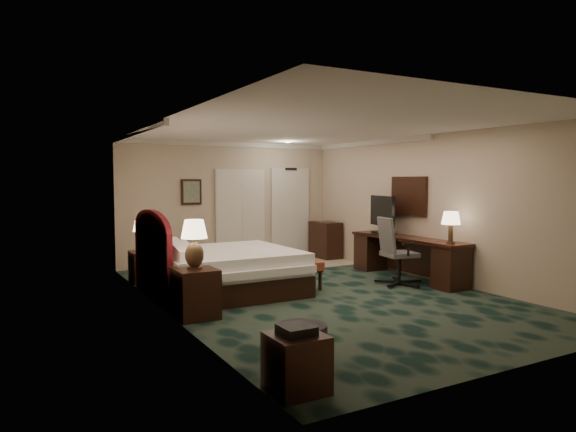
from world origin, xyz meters
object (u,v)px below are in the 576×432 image
side_table (296,363)px  bed_bench (292,271)px  bed (225,272)px  desk_chair (400,251)px  lamp_near (194,244)px  nightstand_far (144,267)px  tv (382,215)px  nightstand_near (195,293)px  minibar (325,240)px  ottoman (302,342)px  lamp_far (142,235)px  desk (407,258)px

side_table → bed_bench: bearing=61.2°
bed → desk_chair: size_ratio=1.84×
lamp_near → nightstand_far: bearing=90.7°
tv → lamp_near: bearing=-148.0°
nightstand_near → tv: bearing=17.9°
nightstand_near → minibar: size_ratio=0.77×
bed_bench → nightstand_far: bearing=147.8°
bed_bench → minibar: 3.26m
nightstand_far → bed_bench: nightstand_far is taller
lamp_near → ottoman: 2.31m
lamp_far → minibar: (4.51, 0.87, -0.43)m
lamp_far → bed: bearing=-56.6°
bed_bench → desk: desk is taller
tv → minibar: tv is taller
lamp_far → desk: lamp_far is taller
bed_bench → lamp_near: bearing=-147.9°
desk_chair → tv: bearing=76.4°
nightstand_far → lamp_far: lamp_far is taller
nightstand_far → ottoman: size_ratio=1.08×
lamp_near → lamp_far: size_ratio=1.12×
nightstand_near → ottoman: 2.18m
bed → side_table: size_ratio=4.34×
lamp_far → nightstand_near: bearing=-88.5°
nightstand_far → nightstand_near: bearing=-89.2°
desk → nightstand_near: bearing=-170.7°
desk → minibar: minibar is taller
ottoman → side_table: (-0.44, -0.65, 0.07)m
tv → ottoman: bearing=-124.0°
desk → minibar: 2.88m
nightstand_far → side_table: (0.02, -5.58, -0.02)m
lamp_near → lamp_far: lamp_near is taller
bed_bench → ottoman: 3.81m
bed → ottoman: bed is taller
tv → minibar: size_ratio=1.14×
tv → minibar: (0.09, 2.19, -0.73)m
lamp_near → ottoman: lamp_near is taller
lamp_far → tv: size_ratio=0.61×
lamp_far → tv: (4.42, -1.33, 0.30)m
nightstand_near → desk_chair: 3.89m
nightstand_near → desk_chair: (3.87, 0.32, 0.27)m
desk → tv: tv is taller
desk → minibar: size_ratio=3.15×
lamp_near → desk_chair: (3.88, 0.33, -0.39)m
nightstand_near → nightstand_far: nightstand_near is taller
tv → nightstand_far: bearing=176.5°
bed → lamp_near: (-0.93, -1.23, 0.64)m
bed → nightstand_far: 1.85m
lamp_near → minibar: size_ratio=0.77×
bed → nightstand_far: size_ratio=3.96×
ottoman → side_table: 0.79m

